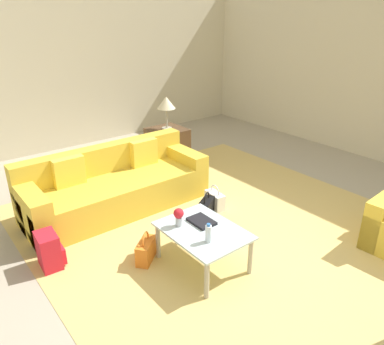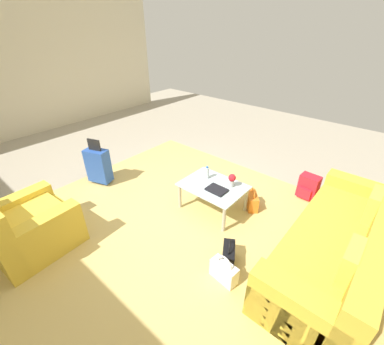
# 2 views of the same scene
# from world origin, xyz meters

# --- Properties ---
(ground_plane) EXTENTS (12.00, 12.00, 0.00)m
(ground_plane) POSITION_xyz_m (0.00, 0.00, 0.00)
(ground_plane) COLOR #A89E89
(wall_left) EXTENTS (0.12, 8.00, 3.10)m
(wall_left) POSITION_xyz_m (-5.06, 0.00, 1.55)
(wall_left) COLOR beige
(wall_left) RESTS_ON ground
(area_rug) EXTENTS (5.20, 4.40, 0.01)m
(area_rug) POSITION_xyz_m (-0.60, 0.20, 0.00)
(area_rug) COLOR tan
(area_rug) RESTS_ON ground
(couch) EXTENTS (0.93, 2.50, 0.83)m
(couch) POSITION_xyz_m (-2.19, -0.60, 0.29)
(couch) COLOR gold
(couch) RESTS_ON ground
(coffee_table) EXTENTS (0.92, 0.69, 0.44)m
(coffee_table) POSITION_xyz_m (-0.40, -0.50, 0.39)
(coffee_table) COLOR silver
(coffee_table) RESTS_ON ground
(water_bottle) EXTENTS (0.06, 0.06, 0.20)m
(water_bottle) POSITION_xyz_m (-0.20, -0.60, 0.54)
(water_bottle) COLOR silver
(water_bottle) RESTS_ON coffee_table
(coffee_table_book) EXTENTS (0.29, 0.21, 0.03)m
(coffee_table_book) POSITION_xyz_m (-0.52, -0.42, 0.46)
(coffee_table_book) COLOR black
(coffee_table_book) RESTS_ON coffee_table
(flower_vase) EXTENTS (0.11, 0.11, 0.21)m
(flower_vase) POSITION_xyz_m (-0.62, -0.65, 0.57)
(flower_vase) COLOR #B2B7BC
(flower_vase) RESTS_ON coffee_table
(side_table) EXTENTS (0.62, 0.62, 0.59)m
(side_table) POSITION_xyz_m (-3.20, 1.00, 0.29)
(side_table) COLOR #513823
(side_table) RESTS_ON ground
(table_lamp) EXTENTS (0.32, 0.32, 0.58)m
(table_lamp) POSITION_xyz_m (-3.20, 1.00, 1.04)
(table_lamp) COLOR #ADA899
(table_lamp) RESTS_ON side_table
(handbag_black) EXTENTS (0.28, 0.35, 0.36)m
(handbag_black) POSITION_xyz_m (-1.17, 0.21, 0.13)
(handbag_black) COLOR black
(handbag_black) RESTS_ON ground
(handbag_orange) EXTENTS (0.31, 0.34, 0.36)m
(handbag_orange) POSITION_xyz_m (-0.85, -0.93, 0.13)
(handbag_orange) COLOR orange
(handbag_orange) RESTS_ON ground
(handbag_white) EXTENTS (0.33, 0.17, 0.36)m
(handbag_white) POSITION_xyz_m (-1.26, 0.44, 0.13)
(handbag_white) COLOR white
(handbag_white) RESTS_ON ground
(backpack_red) EXTENTS (0.31, 0.27, 0.40)m
(backpack_red) POSITION_xyz_m (-1.40, -1.79, 0.19)
(backpack_red) COLOR red
(backpack_red) RESTS_ON ground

